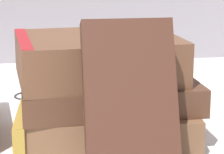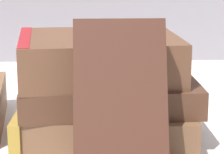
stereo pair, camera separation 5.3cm
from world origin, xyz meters
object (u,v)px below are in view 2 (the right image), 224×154
book_flat_bottom (102,121)px  book_leaning_front (120,108)px  book_flat_middle (104,91)px  book_flat_top (94,57)px  pocket_watch (117,33)px  reading_glasses (61,94)px

book_flat_bottom → book_leaning_front: bearing=-79.4°
book_flat_bottom → book_leaning_front: book_leaning_front is taller
book_flat_middle → book_leaning_front: bearing=-86.3°
book_flat_bottom → book_flat_top: bearing=154.5°
pocket_watch → reading_glasses: 0.22m
book_flat_top → reading_glasses: (-0.05, 0.17, -0.09)m
pocket_watch → book_leaning_front: bearing=-91.4°
reading_glasses → book_flat_top: bearing=-60.9°
book_leaning_front → reading_glasses: 0.30m
book_flat_bottom → book_flat_top: 0.07m
book_flat_bottom → reading_glasses: (-0.06, 0.17, -0.02)m
book_flat_bottom → pocket_watch: 0.10m
reading_glasses → book_leaning_front: bearing=-62.8°
book_flat_bottom → book_leaning_front: 0.12m
book_flat_middle → reading_glasses: (-0.06, 0.17, -0.05)m
book_leaning_front → reading_glasses: bearing=104.0°
pocket_watch → book_flat_middle: bearing=180.0°
book_flat_top → book_leaning_front: bearing=-84.1°
book_flat_top → pocket_watch: size_ratio=3.56×
book_leaning_front → pocket_watch: (0.00, 0.11, 0.05)m
book_flat_bottom → reading_glasses: 0.18m
book_flat_middle → reading_glasses: book_flat_middle is taller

